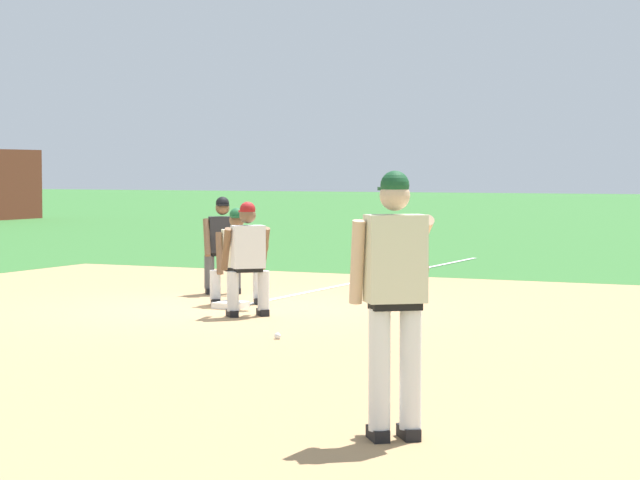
# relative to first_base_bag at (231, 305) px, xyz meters

# --- Properties ---
(ground_plane) EXTENTS (160.00, 160.00, 0.00)m
(ground_plane) POSITION_rel_first_base_bag_xyz_m (0.00, 0.00, -0.04)
(ground_plane) COLOR #336B2D
(infield_dirt_patch) EXTENTS (18.00, 18.00, 0.01)m
(infield_dirt_patch) POSITION_rel_first_base_bag_xyz_m (-3.32, -2.52, -0.04)
(infield_dirt_patch) COLOR tan
(infield_dirt_patch) RESTS_ON ground
(foul_line_stripe) EXTENTS (10.42, 0.10, 0.00)m
(foul_line_stripe) POSITION_rel_first_base_bag_xyz_m (5.21, 0.00, -0.04)
(foul_line_stripe) COLOR white
(foul_line_stripe) RESTS_ON ground
(first_base_bag) EXTENTS (0.38, 0.38, 0.09)m
(first_base_bag) POSITION_rel_first_base_bag_xyz_m (0.00, 0.00, 0.00)
(first_base_bag) COLOR white
(first_base_bag) RESTS_ON ground
(baseball) EXTENTS (0.07, 0.07, 0.07)m
(baseball) POSITION_rel_first_base_bag_xyz_m (-2.43, -1.96, -0.01)
(baseball) COLOR white
(baseball) RESTS_ON ground
(pitcher) EXTENTS (0.85, 0.57, 1.86)m
(pitcher) POSITION_rel_first_base_bag_xyz_m (-6.61, -5.02, 1.01)
(pitcher) COLOR black
(pitcher) RESTS_ON ground
(first_baseman) EXTENTS (0.79, 1.06, 1.34)m
(first_baseman) POSITION_rel_first_base_bag_xyz_m (0.42, 0.10, 0.69)
(first_baseman) COLOR black
(first_baseman) RESTS_ON ground
(baserunner) EXTENTS (0.67, 0.68, 1.46)m
(baserunner) POSITION_rel_first_base_bag_xyz_m (-0.71, -0.65, 0.75)
(baserunner) COLOR black
(baserunner) RESTS_ON ground
(umpire) EXTENTS (0.65, 0.68, 1.46)m
(umpire) POSITION_rel_first_base_bag_xyz_m (1.68, 1.08, 0.75)
(umpire) COLOR black
(umpire) RESTS_ON ground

